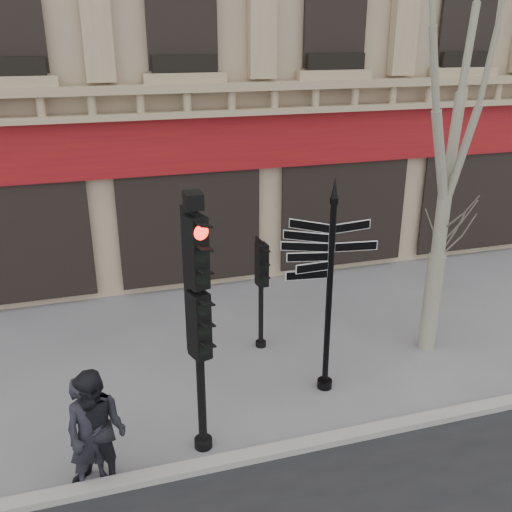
{
  "coord_description": "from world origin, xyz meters",
  "views": [
    {
      "loc": [
        -2.23,
        -7.97,
        5.99
      ],
      "look_at": [
        0.35,
        0.6,
        2.45
      ],
      "focal_mm": 40.0,
      "sensor_mm": 36.0,
      "label": 1
    }
  ],
  "objects_px": {
    "fingerpost": "(331,253)",
    "traffic_signal_main": "(197,297)",
    "pedestrian_b": "(96,432)",
    "pedestrian_a": "(89,433)",
    "plane_tree": "(461,65)",
    "traffic_signal_secondary": "(261,276)"
  },
  "relations": [
    {
      "from": "plane_tree",
      "to": "pedestrian_b",
      "type": "distance_m",
      "value": 8.17
    },
    {
      "from": "pedestrian_a",
      "to": "pedestrian_b",
      "type": "distance_m",
      "value": 0.14
    },
    {
      "from": "traffic_signal_secondary",
      "to": "traffic_signal_main",
      "type": "bearing_deg",
      "value": -127.5
    },
    {
      "from": "fingerpost",
      "to": "pedestrian_b",
      "type": "xyz_separation_m",
      "value": [
        -3.95,
        -1.31,
        -1.69
      ]
    },
    {
      "from": "traffic_signal_main",
      "to": "pedestrian_b",
      "type": "xyz_separation_m",
      "value": [
        -1.53,
        -0.39,
        -1.64
      ]
    },
    {
      "from": "traffic_signal_secondary",
      "to": "pedestrian_b",
      "type": "relative_size",
      "value": 1.22
    },
    {
      "from": "traffic_signal_main",
      "to": "traffic_signal_secondary",
      "type": "relative_size",
      "value": 1.81
    },
    {
      "from": "traffic_signal_main",
      "to": "plane_tree",
      "type": "distance_m",
      "value": 5.97
    },
    {
      "from": "fingerpost",
      "to": "pedestrian_b",
      "type": "distance_m",
      "value": 4.49
    },
    {
      "from": "traffic_signal_secondary",
      "to": "pedestrian_a",
      "type": "distance_m",
      "value": 4.54
    },
    {
      "from": "traffic_signal_secondary",
      "to": "pedestrian_b",
      "type": "bearing_deg",
      "value": -141.31
    },
    {
      "from": "traffic_signal_main",
      "to": "plane_tree",
      "type": "relative_size",
      "value": 0.52
    },
    {
      "from": "plane_tree",
      "to": "pedestrian_a",
      "type": "bearing_deg",
      "value": -163.59
    },
    {
      "from": "fingerpost",
      "to": "traffic_signal_secondary",
      "type": "bearing_deg",
      "value": 129.18
    },
    {
      "from": "fingerpost",
      "to": "traffic_signal_main",
      "type": "bearing_deg",
      "value": -141.36
    },
    {
      "from": "traffic_signal_secondary",
      "to": "pedestrian_a",
      "type": "xyz_separation_m",
      "value": [
        -3.38,
        -2.95,
        -0.7
      ]
    },
    {
      "from": "plane_tree",
      "to": "traffic_signal_secondary",
      "type": "bearing_deg",
      "value": 162.62
    },
    {
      "from": "fingerpost",
      "to": "pedestrian_a",
      "type": "xyz_separation_m",
      "value": [
        -4.05,
        -1.23,
        -1.74
      ]
    },
    {
      "from": "pedestrian_a",
      "to": "fingerpost",
      "type": "bearing_deg",
      "value": -13.7
    },
    {
      "from": "traffic_signal_secondary",
      "to": "pedestrian_a",
      "type": "height_order",
      "value": "traffic_signal_secondary"
    },
    {
      "from": "traffic_signal_main",
      "to": "pedestrian_a",
      "type": "xyz_separation_m",
      "value": [
        -1.64,
        -0.31,
        -1.7
      ]
    },
    {
      "from": "traffic_signal_secondary",
      "to": "pedestrian_a",
      "type": "bearing_deg",
      "value": -142.95
    }
  ]
}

